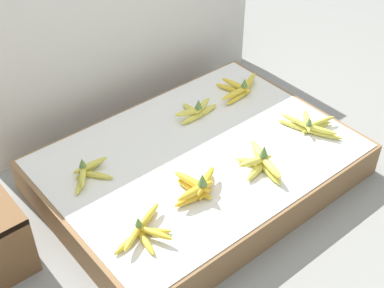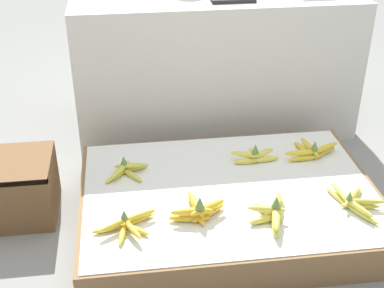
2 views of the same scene
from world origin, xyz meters
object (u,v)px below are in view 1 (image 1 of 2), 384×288
Objects in this scene: banana_bunch_middle_left at (87,172)px; banana_bunch_middle_midright at (197,111)px; banana_bunch_middle_right at (240,88)px; banana_bunch_front_midleft at (198,187)px; banana_bunch_front_midright at (261,162)px; banana_bunch_front_left at (144,231)px; banana_bunch_front_right at (310,125)px.

banana_bunch_middle_left is 0.89× the size of banana_bunch_middle_midright.
banana_bunch_middle_left is at bearing -177.21° from banana_bunch_middle_right.
banana_bunch_front_midleft is 1.18× the size of banana_bunch_middle_left.
banana_bunch_front_midright is 0.52m from banana_bunch_middle_right.
banana_bunch_front_midleft is 1.05× the size of banana_bunch_middle_midright.
banana_bunch_front_midright is 1.22× the size of banana_bunch_middle_left.
banana_bunch_front_left is at bearing -144.63° from banana_bunch_middle_midright.
banana_bunch_front_midright is 0.66m from banana_bunch_middle_left.
banana_bunch_front_left is 0.88m from banana_bunch_front_right.
banana_bunch_front_right is 0.39m from banana_bunch_middle_right.
banana_bunch_front_midright is (0.55, -0.01, 0.01)m from banana_bunch_front_left.
banana_bunch_middle_midright is (-0.31, 0.38, 0.00)m from banana_bunch_front_right.
banana_bunch_middle_midright is (0.31, 0.37, -0.01)m from banana_bunch_front_midleft.
banana_bunch_front_right is (0.34, 0.04, -0.01)m from banana_bunch_front_midright.
banana_bunch_middle_midright reaches higher than banana_bunch_front_right.
banana_bunch_front_right is at bearing 1.89° from banana_bunch_front_left.
banana_bunch_front_left is at bearing -153.74° from banana_bunch_middle_right.
banana_bunch_front_right is 0.49m from banana_bunch_middle_midright.
banana_bunch_front_midleft is (0.27, 0.04, 0.01)m from banana_bunch_front_left.
banana_bunch_front_midright reaches higher than banana_bunch_middle_midright.
banana_bunch_middle_right is at bearing 26.26° from banana_bunch_front_left.
banana_bunch_middle_midright is at bearing 128.74° from banana_bunch_front_right.
banana_bunch_front_midright is at bearing -1.02° from banana_bunch_front_left.
banana_bunch_middle_right is (0.84, 0.42, 0.01)m from banana_bunch_front_left.
banana_bunch_front_midleft reaches higher than banana_bunch_front_left.
banana_bunch_middle_right reaches higher than banana_bunch_front_right.
banana_bunch_middle_midright is (0.57, 0.03, 0.00)m from banana_bunch_middle_left.
banana_bunch_front_left is 1.06× the size of banana_bunch_front_midleft.
banana_bunch_front_midleft is 0.43m from banana_bunch_middle_left.
banana_bunch_front_midleft is 0.86× the size of banana_bunch_front_right.
banana_bunch_front_right is at bearing -51.26° from banana_bunch_middle_midright.
banana_bunch_front_left is 0.91× the size of banana_bunch_front_right.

